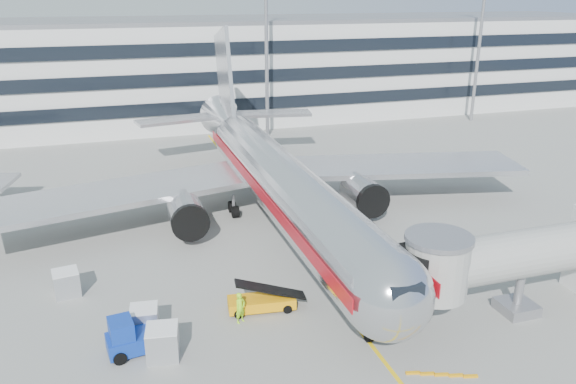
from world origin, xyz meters
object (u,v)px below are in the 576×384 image
object	(u,v)px
cargo_container_right	(66,283)
cargo_container_left	(145,321)
main_jet	(274,175)
baggage_tug	(130,338)
belt_loader	(262,301)
ramp_worker	(240,308)
cargo_container_front	(163,342)

from	to	relation	value
cargo_container_right	cargo_container_left	bearing A→B (deg)	-53.56
main_jet	baggage_tug	xyz separation A→B (m)	(-13.43, -16.58, -3.26)
belt_loader	cargo_container_right	world-z (taller)	belt_loader
ramp_worker	main_jet	bearing A→B (deg)	36.43
cargo_container_front	ramp_worker	distance (m)	5.40
main_jet	ramp_worker	bearing A→B (deg)	-113.60
main_jet	belt_loader	distance (m)	15.71
baggage_tug	cargo_container_right	distance (m)	8.96
belt_loader	cargo_container_left	world-z (taller)	belt_loader
ramp_worker	cargo_container_right	bearing A→B (deg)	116.52
cargo_container_left	cargo_container_right	size ratio (longest dim) A/B	0.98
cargo_container_left	ramp_worker	world-z (taller)	ramp_worker
baggage_tug	cargo_container_front	xyz separation A→B (m)	(1.72, -0.92, -0.04)
ramp_worker	cargo_container_left	bearing A→B (deg)	144.42
belt_loader	cargo_container_right	distance (m)	13.50
cargo_container_left	cargo_container_front	distance (m)	2.79
baggage_tug	cargo_container_left	bearing A→B (deg)	62.25
main_jet	cargo_container_front	bearing A→B (deg)	-123.76
main_jet	ramp_worker	size ratio (longest dim) A/B	25.08
baggage_tug	ramp_worker	world-z (taller)	baggage_tug
cargo_container_right	ramp_worker	distance (m)	12.58
cargo_container_left	cargo_container_front	world-z (taller)	cargo_container_front
cargo_container_left	ramp_worker	xyz separation A→B (m)	(5.78, -0.57, 0.14)
main_jet	belt_loader	xyz separation A→B (m)	(-5.10, -14.41, -3.62)
belt_loader	cargo_container_right	size ratio (longest dim) A/B	2.48
belt_loader	baggage_tug	world-z (taller)	baggage_tug
main_jet	cargo_container_front	distance (m)	21.31
cargo_container_right	cargo_container_front	xyz separation A→B (m)	(5.51, -9.05, 0.06)
belt_loader	ramp_worker	bearing A→B (deg)	-148.79
cargo_container_left	baggage_tug	bearing A→B (deg)	-117.75
belt_loader	ramp_worker	distance (m)	1.95
belt_loader	cargo_container_left	bearing A→B (deg)	-176.76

